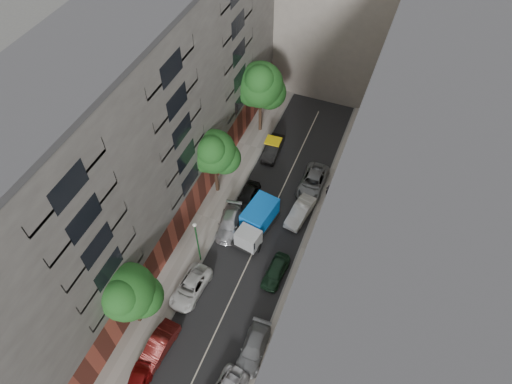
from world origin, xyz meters
The scene contains 22 objects.
ground centered at (0.00, 0.00, 0.00)m, with size 120.00×120.00×0.00m, color #4C4C49.
road_surface centered at (0.00, 0.00, 0.01)m, with size 8.00×44.00×0.02m, color black.
sidewalk_left centered at (-5.50, 0.00, 0.07)m, with size 3.00×44.00×0.15m, color gray.
sidewalk_right centered at (5.50, 0.00, 0.07)m, with size 3.00×44.00×0.15m, color gray.
building_left centered at (-11.00, 0.00, 10.00)m, with size 8.00×44.00×20.00m, color #4A4845.
building_right centered at (11.00, 0.00, 10.00)m, with size 8.00×44.00×20.00m, color #BCAF92.
building_endcap centered at (0.00, 28.00, 9.00)m, with size 18.00×12.00×18.00m, color gray.
tarp_truck centered at (-0.60, 0.41, 1.45)m, with size 3.09×6.00×2.63m.
car_left_1 centered at (-3.60, -13.40, 0.72)m, with size 1.51×4.34×1.43m, color #4F110F.
car_left_2 centered at (-3.60, -7.80, 0.67)m, with size 2.21×4.79×1.33m, color silver.
car_left_3 centered at (-3.24, -0.20, 0.68)m, with size 1.91×4.69×1.36m, color #B9BABE.
car_left_4 centered at (-2.80, 3.40, 0.73)m, with size 1.72×4.28×1.46m, color black.
car_left_5 centered at (-2.80, 11.00, 0.72)m, with size 1.53×4.40×1.45m, color black.
car_right_1 centered at (3.55, -10.80, 0.67)m, with size 1.87×4.60×1.34m, color slate.
car_right_2 centered at (2.80, -3.57, 0.67)m, with size 1.58×3.94×1.34m, color black.
car_right_3 centered at (2.80, 3.60, 0.73)m, with size 1.54×4.41×1.45m, color silver.
car_right_4 centered at (2.80, 7.80, 0.74)m, with size 2.46×5.34×1.48m, color slate.
tree_near centered at (-6.30, -11.97, 4.97)m, with size 4.89×4.54×7.32m.
tree_mid centered at (-6.17, 3.55, 5.62)m, with size 4.71×4.34×8.05m.
tree_far centered at (-5.41, 13.89, 6.37)m, with size 5.28×5.00×9.18m.
lamp_post centered at (-4.20, -4.65, 3.68)m, with size 0.36×0.36×5.63m.
pedestrian centered at (4.65, 7.18, 0.91)m, with size 0.56×0.37×1.53m, color black.
Camera 1 is at (8.77, -23.54, 36.63)m, focal length 32.00 mm.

